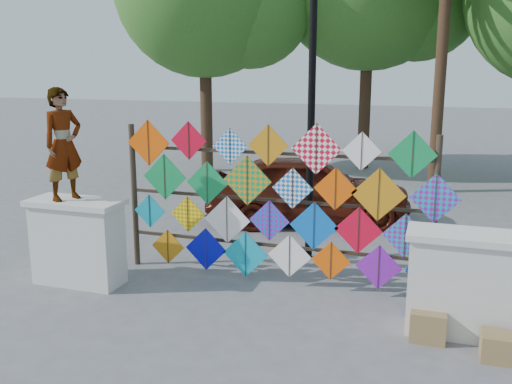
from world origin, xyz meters
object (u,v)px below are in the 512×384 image
Objects in this scene: vendor_woman at (63,144)px; lamppost at (312,97)px; kite_rack at (277,204)px; sedan at (307,188)px.

lamppost is at bearing -32.23° from vendor_woman.
kite_rack is at bearing -98.93° from lamppost.
lamppost reaches higher than vendor_woman.
lamppost is at bearing 81.07° from kite_rack.
kite_rack is at bearing 168.02° from sedan.
vendor_woman is at bearing 131.92° from sedan.
lamppost is (0.20, 1.27, 1.47)m from kite_rack.
lamppost reaches higher than sedan.
kite_rack is 3.08× the size of vendor_woman.
vendor_woman reaches higher than kite_rack.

